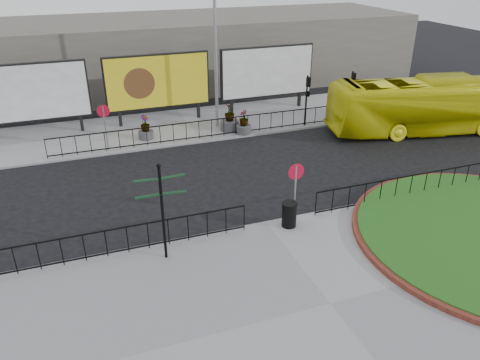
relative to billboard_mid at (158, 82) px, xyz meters
name	(u,v)px	position (x,y,z in m)	size (l,w,h in m)	color
ground	(265,224)	(1.50, -12.97, -2.60)	(90.00, 90.00, 0.00)	black
pavement_near	(330,305)	(1.50, -17.97, -2.54)	(30.00, 10.00, 0.12)	gray
pavement_far	(189,125)	(1.50, -0.97, -2.54)	(44.00, 6.00, 0.12)	gray
railing_near_left	(106,243)	(-4.50, -13.27, -1.93)	(10.00, 0.10, 1.10)	black
railing_near_right	(411,186)	(8.00, -13.27, -1.93)	(9.00, 0.10, 1.10)	black
railing_far	(218,128)	(2.50, -3.67, -1.93)	(18.00, 0.10, 1.10)	black
speed_sign_far	(104,118)	(-3.50, -3.57, -0.68)	(0.64, 0.07, 2.47)	gray
speed_sign_near	(296,180)	(2.50, -13.37, -0.68)	(0.64, 0.07, 2.47)	gray
billboard_left	(30,93)	(-7.00, 0.00, 0.00)	(6.20, 0.31, 4.10)	black
billboard_mid	(158,82)	(0.00, 0.00, 0.00)	(6.20, 0.31, 4.10)	black
billboard_right	(267,72)	(7.00, 0.00, 0.00)	(6.20, 0.31, 4.10)	black
lamp_post	(216,46)	(3.01, -1.97, 2.23)	(0.74, 0.18, 9.23)	gray
signal_pole_a	(307,93)	(8.00, -3.63, -0.50)	(0.22, 0.26, 3.00)	black
signal_pole_b	(352,88)	(11.00, -3.63, -0.50)	(0.22, 0.26, 3.00)	black
building_backdrop	(155,53)	(1.50, 9.03, -0.10)	(40.00, 10.00, 5.00)	#656158
fingerpost_sign	(162,203)	(-2.62, -13.97, -0.34)	(1.66, 0.30, 3.54)	black
litter_bin	(289,214)	(2.21, -13.57, -1.98)	(0.60, 0.60, 0.99)	black
bus	(428,106)	(14.18, -6.67, -1.01)	(2.66, 11.38, 3.17)	yellow
planter_a	(146,130)	(-1.33, -2.52, -1.97)	(0.84, 0.84, 1.34)	#4C4C4F
planter_b	(230,121)	(3.50, -2.80, -1.94)	(1.09, 1.09, 1.58)	#4C4C4F
planter_c	(244,125)	(4.08, -3.57, -1.98)	(0.89, 0.89, 1.37)	#4C4C4F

